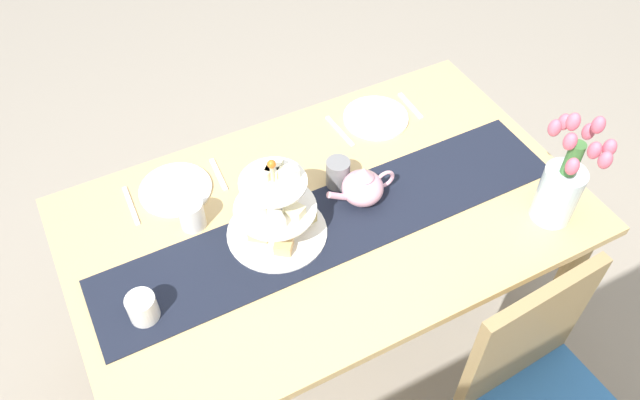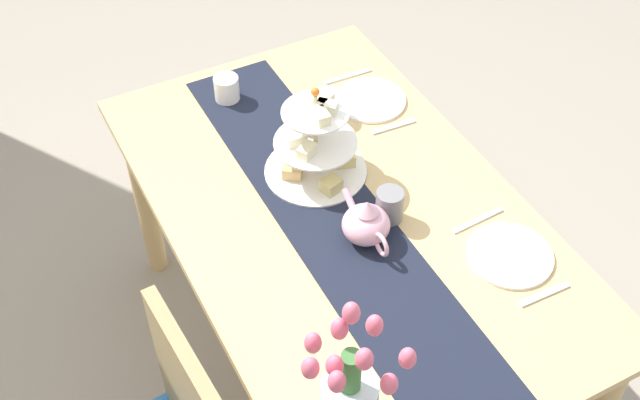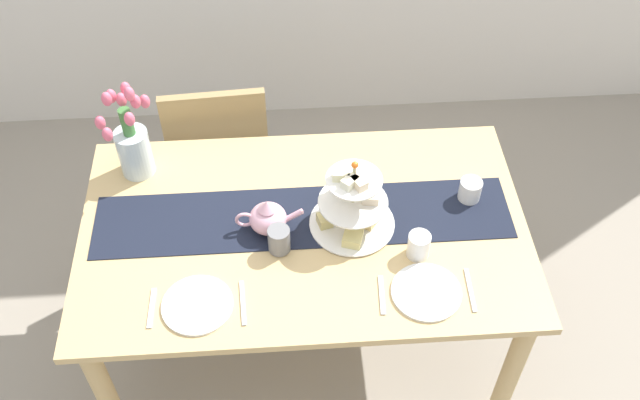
{
  "view_description": "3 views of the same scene",
  "coord_description": "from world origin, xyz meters",
  "px_view_note": "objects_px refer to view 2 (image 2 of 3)",
  "views": [
    {
      "loc": [
        0.6,
        1.1,
        2.26
      ],
      "look_at": [
        0.03,
        0.01,
        0.86
      ],
      "focal_mm": 35.44,
      "sensor_mm": 36.0,
      "label": 1
    },
    {
      "loc": [
        -1.37,
        0.79,
        2.42
      ],
      "look_at": [
        0.01,
        0.07,
        0.83
      ],
      "focal_mm": 45.76,
      "sensor_mm": 36.0,
      "label": 2
    },
    {
      "loc": [
        -0.05,
        -1.63,
        2.72
      ],
      "look_at": [
        0.06,
        0.07,
        0.83
      ],
      "focal_mm": 40.58,
      "sensor_mm": 36.0,
      "label": 3
    }
  ],
  "objects_px": {
    "tulip_vase": "(350,398)",
    "dinner_plate_left": "(510,255)",
    "dinner_plate_right": "(370,100)",
    "knife_right": "(348,76)",
    "teapot": "(366,224)",
    "dining_table": "(343,236)",
    "fork_right": "(394,127)",
    "mug_white_text": "(327,105)",
    "fork_left": "(544,295)",
    "tiered_cake_stand": "(317,148)",
    "mug_grey": "(389,205)",
    "cream_jug": "(227,89)",
    "knife_left": "(478,220)"
  },
  "relations": [
    {
      "from": "dinner_plate_right",
      "to": "fork_right",
      "type": "bearing_deg",
      "value": 180.0
    },
    {
      "from": "teapot",
      "to": "mug_grey",
      "type": "xyz_separation_m",
      "value": [
        0.04,
        -0.09,
        -0.01
      ]
    },
    {
      "from": "cream_jug",
      "to": "knife_right",
      "type": "distance_m",
      "value": 0.41
    },
    {
      "from": "tiered_cake_stand",
      "to": "knife_left",
      "type": "height_order",
      "value": "tiered_cake_stand"
    },
    {
      "from": "dining_table",
      "to": "dinner_plate_left",
      "type": "xyz_separation_m",
      "value": [
        -0.36,
        -0.31,
        0.12
      ]
    },
    {
      "from": "dinner_plate_right",
      "to": "knife_right",
      "type": "relative_size",
      "value": 1.35
    },
    {
      "from": "dinner_plate_left",
      "to": "cream_jug",
      "type": "bearing_deg",
      "value": 22.69
    },
    {
      "from": "tulip_vase",
      "to": "knife_left",
      "type": "xyz_separation_m",
      "value": [
        0.39,
        -0.63,
        -0.14
      ]
    },
    {
      "from": "tulip_vase",
      "to": "mug_grey",
      "type": "xyz_separation_m",
      "value": [
        0.52,
        -0.41,
        -0.09
      ]
    },
    {
      "from": "tiered_cake_stand",
      "to": "mug_grey",
      "type": "height_order",
      "value": "tiered_cake_stand"
    },
    {
      "from": "tiered_cake_stand",
      "to": "mug_grey",
      "type": "xyz_separation_m",
      "value": [
        -0.26,
        -0.09,
        -0.04
      ]
    },
    {
      "from": "dinner_plate_right",
      "to": "tulip_vase",
      "type": "bearing_deg",
      "value": 147.57
    },
    {
      "from": "teapot",
      "to": "dinner_plate_right",
      "type": "bearing_deg",
      "value": -31.27
    },
    {
      "from": "fork_left",
      "to": "dinner_plate_right",
      "type": "distance_m",
      "value": 0.88
    },
    {
      "from": "tiered_cake_stand",
      "to": "fork_left",
      "type": "relative_size",
      "value": 2.03
    },
    {
      "from": "knife_left",
      "to": "mug_grey",
      "type": "distance_m",
      "value": 0.25
    },
    {
      "from": "cream_jug",
      "to": "mug_grey",
      "type": "relative_size",
      "value": 0.89
    },
    {
      "from": "fork_left",
      "to": "mug_grey",
      "type": "xyz_separation_m",
      "value": [
        0.41,
        0.21,
        0.05
      ]
    },
    {
      "from": "tulip_vase",
      "to": "dinner_plate_left",
      "type": "relative_size",
      "value": 1.78
    },
    {
      "from": "mug_grey",
      "to": "tiered_cake_stand",
      "type": "bearing_deg",
      "value": 19.61
    },
    {
      "from": "cream_jug",
      "to": "mug_grey",
      "type": "xyz_separation_m",
      "value": [
        -0.69,
        -0.19,
        0.01
      ]
    },
    {
      "from": "fork_left",
      "to": "tiered_cake_stand",
      "type": "bearing_deg",
      "value": 24.43
    },
    {
      "from": "dining_table",
      "to": "tiered_cake_stand",
      "type": "distance_m",
      "value": 0.26
    },
    {
      "from": "tiered_cake_stand",
      "to": "fork_left",
      "type": "xyz_separation_m",
      "value": [
        -0.67,
        -0.3,
        -0.09
      ]
    },
    {
      "from": "teapot",
      "to": "knife_right",
      "type": "bearing_deg",
      "value": -25.27
    },
    {
      "from": "fork_right",
      "to": "mug_white_text",
      "type": "xyz_separation_m",
      "value": [
        0.14,
        0.16,
        0.04
      ]
    },
    {
      "from": "dinner_plate_left",
      "to": "mug_white_text",
      "type": "height_order",
      "value": "mug_white_text"
    },
    {
      "from": "cream_jug",
      "to": "knife_right",
      "type": "height_order",
      "value": "cream_jug"
    },
    {
      "from": "tulip_vase",
      "to": "dinner_plate_left",
      "type": "bearing_deg",
      "value": -68.48
    },
    {
      "from": "cream_jug",
      "to": "fork_right",
      "type": "height_order",
      "value": "cream_jug"
    },
    {
      "from": "teapot",
      "to": "fork_right",
      "type": "distance_m",
      "value": 0.48
    },
    {
      "from": "fork_right",
      "to": "dinner_plate_right",
      "type": "bearing_deg",
      "value": 0.0
    },
    {
      "from": "knife_left",
      "to": "dinner_plate_right",
      "type": "xyz_separation_m",
      "value": [
        0.59,
        0.0,
        0.0
      ]
    },
    {
      "from": "fork_right",
      "to": "tulip_vase",
      "type": "bearing_deg",
      "value": 143.31
    },
    {
      "from": "tulip_vase",
      "to": "dinner_plate_left",
      "type": "height_order",
      "value": "tulip_vase"
    },
    {
      "from": "teapot",
      "to": "dining_table",
      "type": "bearing_deg",
      "value": 0.0
    },
    {
      "from": "dining_table",
      "to": "mug_grey",
      "type": "distance_m",
      "value": 0.21
    },
    {
      "from": "dinner_plate_left",
      "to": "mug_white_text",
      "type": "xyz_separation_m",
      "value": [
        0.74,
        0.16,
        0.04
      ]
    },
    {
      "from": "tiered_cake_stand",
      "to": "dining_table",
      "type": "bearing_deg",
      "value": 179.1
    },
    {
      "from": "dinner_plate_right",
      "to": "tiered_cake_stand",
      "type": "bearing_deg",
      "value": 125.1
    },
    {
      "from": "dining_table",
      "to": "fork_left",
      "type": "relative_size",
      "value": 10.46
    },
    {
      "from": "fork_left",
      "to": "dining_table",
      "type": "bearing_deg",
      "value": 31.43
    },
    {
      "from": "teapot",
      "to": "mug_grey",
      "type": "bearing_deg",
      "value": -68.82
    },
    {
      "from": "cream_jug",
      "to": "knife_right",
      "type": "relative_size",
      "value": 0.5
    },
    {
      "from": "cream_jug",
      "to": "knife_left",
      "type": "height_order",
      "value": "cream_jug"
    },
    {
      "from": "cream_jug",
      "to": "dinner_plate_left",
      "type": "xyz_separation_m",
      "value": [
        -0.96,
        -0.4,
        -0.04
      ]
    },
    {
      "from": "teapot",
      "to": "fork_right",
      "type": "bearing_deg",
      "value": -40.42
    },
    {
      "from": "tiered_cake_stand",
      "to": "mug_white_text",
      "type": "bearing_deg",
      "value": -34.47
    },
    {
      "from": "cream_jug",
      "to": "fork_left",
      "type": "bearing_deg",
      "value": -160.03
    },
    {
      "from": "dinner_plate_right",
      "to": "dinner_plate_left",
      "type": "bearing_deg",
      "value": 180.0
    }
  ]
}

